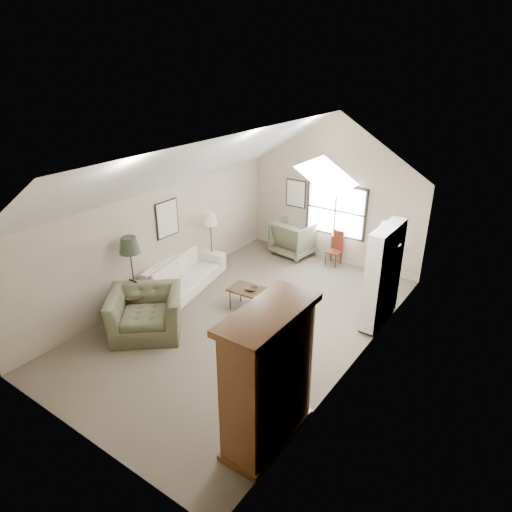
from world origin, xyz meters
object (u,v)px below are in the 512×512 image
Objects in this scene: sofa at (183,275)px; armchair_far at (295,238)px; side_chair at (334,248)px; armoire at (268,378)px; armchair_near at (146,313)px; side_table at (135,306)px; coffee_table at (252,300)px.

armchair_far is (1.13, 3.38, 0.12)m from sofa.
sofa is 4.12m from side_chair.
armchair_far is at bearing -30.70° from sofa.
armchair_near is at bearing 165.94° from armoire.
side_table is 0.70× the size of side_chair.
armchair_far is 1.67× the size of side_table.
armchair_near is (0.69, -1.82, 0.08)m from sofa.
armoire is 3.75m from armchair_near.
sofa reaches higher than side_table.
armchair_near reaches higher than sofa.
side_chair is (1.22, 0.00, -0.03)m from armchair_far.
armchair_far is 1.17× the size of side_chair.
side_chair is (-1.93, 6.10, -0.63)m from armoire.
armchair_far is at bearing 104.19° from coffee_table.
armchair_far is (-3.15, 6.10, -0.60)m from armoire.
armoire reaches higher than armchair_near.
armoire is 6.43m from side_chair.
armoire reaches higher than sofa.
coffee_table is at bearing -98.48° from sofa.
armchair_near is 5.22m from armchair_far.
coffee_table is (-2.33, 2.85, -0.84)m from armoire.
side_chair is at bearing 107.59° from armoire.
sofa is 2.40× the size of armchair_far.
side_table is (-0.59, 0.22, -0.13)m from armchair_near.
armchair_near is 5.46m from side_chair.
sofa reaches higher than coffee_table.
armchair_near is at bearing -103.77° from side_chair.
sofa is at bearing 147.58° from armoire.
side_chair reaches higher than sofa.
sofa is at bearing -176.28° from coffee_table.
sofa is 1.60m from side_table.
sofa is 3.99× the size of side_table.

